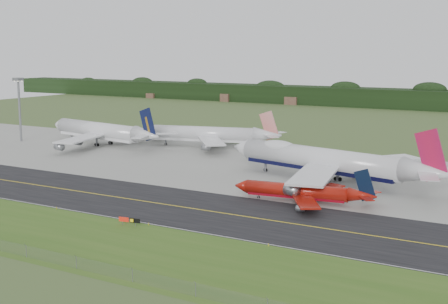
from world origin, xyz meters
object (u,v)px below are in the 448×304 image
Objects in this scene: jet_red_737 at (304,192)px; jet_navy_gold at (103,132)px; floodlight_mast at (19,98)px; jet_star_tail at (210,135)px; jet_ba_747 at (327,161)px; taxiway_sign at (129,220)px.

jet_navy_gold is at bearing 155.84° from jet_red_737.
jet_red_737 is at bearing -15.22° from floodlight_mast.
jet_red_737 is 145.91m from floodlight_mast.
jet_star_tail is (-65.04, 62.87, 2.23)m from jet_red_737.
jet_navy_gold is 39.21m from floodlight_mast.
jet_navy_gold is at bearing 167.98° from jet_ba_747.
jet_red_737 is 0.56× the size of jet_navy_gold.
floodlight_mast is at bearing 174.62° from jet_ba_747.
jet_red_737 is 44.10m from taxiway_sign.
jet_navy_gold is at bearing 13.11° from floodlight_mast.
floodlight_mast is (-36.25, -8.44, 12.31)m from jet_navy_gold.
floodlight_mast is (-136.05, 12.81, 11.56)m from jet_ba_747.
floodlight_mast reaches higher than jet_navy_gold.
jet_star_tail is (-61.05, 37.58, -1.23)m from jet_ba_747.
floodlight_mast is at bearing 164.78° from jet_red_737.
jet_navy_gold reaches higher than jet_red_737.
jet_navy_gold is 115.58m from taxiway_sign.
jet_star_tail is at bearing 22.85° from jet_navy_gold.
jet_ba_747 is 25.84m from jet_red_737.
jet_navy_gold is 2.45× the size of floodlight_mast.
taxiway_sign is at bearing -46.31° from jet_navy_gold.
jet_navy_gold is 1.15× the size of jet_star_tail.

